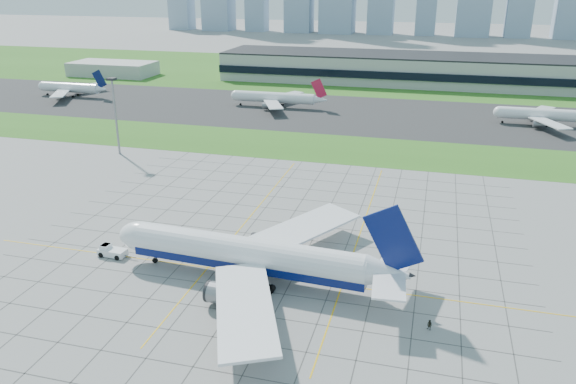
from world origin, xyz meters
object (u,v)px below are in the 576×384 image
(airliner, at_px, (250,255))
(distant_jet_2, at_px, (541,114))
(distant_jet_0, at_px, (71,88))
(light_mast, at_px, (115,107))
(pushback_tug, at_px, (111,251))
(crew_far, at_px, (429,325))
(crew_near, at_px, (118,250))
(distant_jet_1, at_px, (276,98))

(airliner, distance_m, distant_jet_2, 165.44)
(distant_jet_0, bearing_deg, light_mast, -47.30)
(pushback_tug, xyz_separation_m, crew_far, (66.86, -10.32, -0.13))
(light_mast, bearing_deg, distant_jet_2, 28.79)
(distant_jet_0, bearing_deg, airliner, -46.06)
(crew_near, bearing_deg, distant_jet_1, 15.54)
(pushback_tug, height_order, crew_near, pushback_tug)
(distant_jet_2, bearing_deg, light_mast, -151.21)
(crew_near, height_order, distant_jet_2, distant_jet_2)
(distant_jet_2, bearing_deg, pushback_tug, -125.85)
(pushback_tug, relative_size, crew_near, 5.60)
(crew_far, height_order, distant_jet_0, distant_jet_0)
(pushback_tug, bearing_deg, distant_jet_1, 96.19)
(airliner, relative_size, distant_jet_0, 1.47)
(airliner, height_order, crew_far, airliner)
(distant_jet_1, relative_size, distant_jet_2, 1.01)
(pushback_tug, height_order, distant_jet_2, distant_jet_2)
(pushback_tug, relative_size, crew_far, 4.61)
(airliner, xyz_separation_m, distant_jet_2, (73.66, 148.13, -0.86))
(light_mast, xyz_separation_m, distant_jet_2, (143.66, 78.96, -11.70))
(crew_far, distance_m, distant_jet_1, 177.64)
(pushback_tug, xyz_separation_m, distant_jet_1, (-6.99, 151.20, 3.39))
(pushback_tug, height_order, distant_jet_0, distant_jet_0)
(airliner, xyz_separation_m, distant_jet_0, (-144.86, 150.31, -0.86))
(airliner, bearing_deg, crew_near, 178.11)
(crew_near, bearing_deg, crew_far, -87.31)
(distant_jet_0, xyz_separation_m, distant_jet_2, (218.52, -2.18, -0.00))
(airliner, bearing_deg, distant_jet_2, 67.10)
(light_mast, bearing_deg, crew_far, -36.55)
(crew_far, bearing_deg, distant_jet_1, 145.11)
(pushback_tug, height_order, distant_jet_1, distant_jet_1)
(crew_far, height_order, distant_jet_1, distant_jet_1)
(light_mast, xyz_separation_m, pushback_tug, (37.94, -67.37, -15.08))
(distant_jet_1, bearing_deg, distant_jet_0, -178.54)
(distant_jet_0, bearing_deg, distant_jet_1, 1.46)
(airliner, bearing_deg, pushback_tug, -179.68)
(crew_near, relative_size, distant_jet_0, 0.04)
(crew_far, xyz_separation_m, distant_jet_1, (-73.85, 161.52, 3.52))
(light_mast, height_order, distant_jet_2, light_mast)
(crew_far, relative_size, distant_jet_2, 0.05)
(crew_near, bearing_deg, pushback_tug, 157.60)
(distant_jet_2, bearing_deg, distant_jet_1, 177.53)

